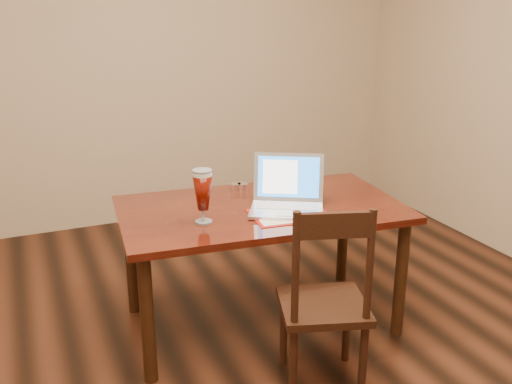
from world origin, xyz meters
name	(u,v)px	position (x,y,z in m)	size (l,w,h in m)	color
dining_table	(261,219)	(0.31, 0.66, 0.61)	(1.51, 0.94, 0.94)	#4E170A
dining_chair	(325,303)	(0.35, 0.06, 0.42)	(0.47, 0.46, 0.90)	black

